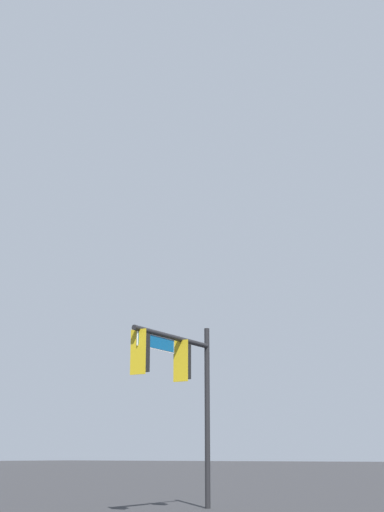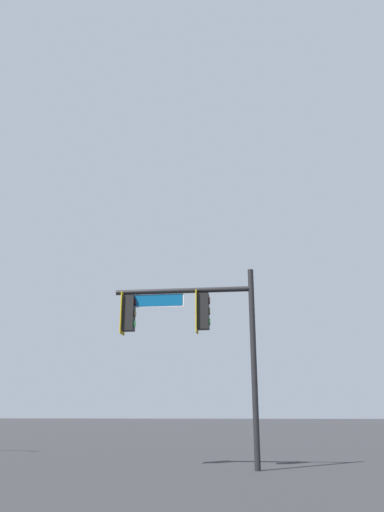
% 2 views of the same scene
% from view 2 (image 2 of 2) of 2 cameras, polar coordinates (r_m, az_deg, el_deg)
% --- Properties ---
extents(signal_pole_near, '(4.32, 0.67, 5.75)m').
position_cam_2_polar(signal_pole_near, '(15.30, -0.22, -7.45)').
color(signal_pole_near, black).
rests_on(signal_pole_near, ground_plane).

